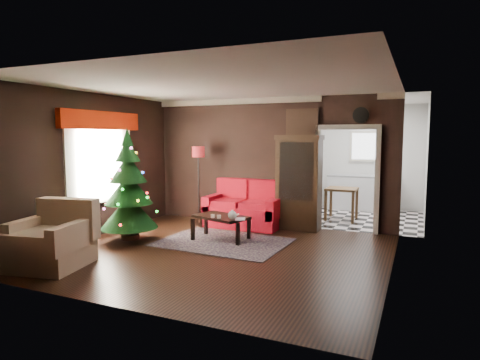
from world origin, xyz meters
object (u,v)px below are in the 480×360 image
at_px(curio_cabinet, 299,185).
at_px(christmas_tree, 129,186).
at_px(armchair, 50,237).
at_px(kitchen_table, 341,204).
at_px(loveseat, 244,204).
at_px(floor_lamp, 199,186).
at_px(coffee_table, 221,227).
at_px(teapot, 232,215).
at_px(wall_clock, 361,115).

xyz_separation_m(curio_cabinet, christmas_tree, (-2.59, -2.29, 0.10)).
distance_m(armchair, kitchen_table, 6.37).
distance_m(curio_cabinet, christmas_tree, 3.46).
distance_m(loveseat, kitchen_table, 2.45).
height_order(curio_cabinet, christmas_tree, christmas_tree).
xyz_separation_m(curio_cabinet, floor_lamp, (-2.28, -0.23, -0.12)).
relative_size(loveseat, christmas_tree, 0.85).
distance_m(coffee_table, teapot, 0.53).
bearing_deg(wall_clock, floor_lamp, -173.28).
bearing_deg(curio_cabinet, armchair, -124.41).
relative_size(floor_lamp, kitchen_table, 2.41).
distance_m(armchair, teapot, 3.00).
xyz_separation_m(coffee_table, wall_clock, (2.30, 1.66, 2.14)).
height_order(floor_lamp, teapot, floor_lamp).
bearing_deg(loveseat, coffee_table, -87.51).
relative_size(armchair, wall_clock, 3.31).
bearing_deg(coffee_table, armchair, -123.13).
relative_size(loveseat, coffee_table, 1.68).
xyz_separation_m(loveseat, kitchen_table, (1.80, 1.65, -0.12)).
relative_size(loveseat, kitchen_table, 2.27).
height_order(loveseat, armchair, loveseat).
relative_size(coffee_table, kitchen_table, 1.35).
bearing_deg(christmas_tree, coffee_table, 28.36).
bearing_deg(teapot, kitchen_table, 66.11).
height_order(teapot, kitchen_table, kitchen_table).
xyz_separation_m(curio_cabinet, kitchen_table, (0.65, 1.43, -0.57)).
bearing_deg(teapot, christmas_tree, -162.97).
relative_size(christmas_tree, wall_clock, 6.24).
bearing_deg(wall_clock, loveseat, -170.34).
relative_size(floor_lamp, teapot, 10.10).
bearing_deg(kitchen_table, loveseat, -137.49).
bearing_deg(floor_lamp, christmas_tree, -98.67).
relative_size(curio_cabinet, christmas_tree, 0.95).
relative_size(armchair, kitchen_table, 1.41).
height_order(loveseat, coffee_table, loveseat).
height_order(teapot, wall_clock, wall_clock).
distance_m(christmas_tree, teapot, 1.99).
xyz_separation_m(teapot, kitchen_table, (1.40, 3.15, -0.18)).
bearing_deg(coffee_table, christmas_tree, -151.64).
bearing_deg(floor_lamp, wall_clock, 6.72).
distance_m(loveseat, floor_lamp, 1.18).
bearing_deg(wall_clock, christmas_tree, -146.94).
distance_m(wall_clock, kitchen_table, 2.43).
height_order(curio_cabinet, teapot, curio_cabinet).
bearing_deg(kitchen_table, armchair, -121.96).
bearing_deg(teapot, curio_cabinet, 66.57).
bearing_deg(armchair, wall_clock, 35.52).
relative_size(teapot, kitchen_table, 0.24).
height_order(coffee_table, wall_clock, wall_clock).
distance_m(loveseat, christmas_tree, 2.58).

